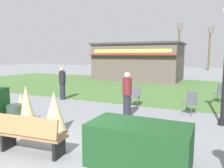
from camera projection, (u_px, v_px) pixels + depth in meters
ground_plane at (58, 158)px, 5.01m from camera, size 80.00×80.00×0.00m
lawn_patch at (165, 88)px, 15.48m from camera, size 36.00×12.00×0.01m
park_bench at (30, 134)px, 5.16m from camera, size 1.74×0.69×0.95m
hedge_right at (139, 145)px, 4.63m from camera, size 2.10×1.10×0.90m
ornamental_grass_behind_left at (21, 109)px, 7.42m from camera, size 0.61×0.61×1.05m
ornamental_grass_behind_right at (27, 107)px, 6.96m from camera, size 0.63×0.63×1.37m
ornamental_grass_behind_center at (54, 112)px, 6.67m from camera, size 0.72×0.72×1.23m
trash_bin at (16, 117)px, 6.97m from camera, size 0.52×0.52×0.77m
food_kiosk at (139, 61)px, 20.75m from camera, size 7.90×5.11×3.38m
cafe_chair_west at (220, 92)px, 10.85m from camera, size 0.61×0.61×0.89m
cafe_chair_east at (191, 101)px, 8.68m from camera, size 0.57×0.57×0.89m
cafe_chair_north at (135, 95)px, 10.02m from camera, size 0.47×0.47×0.89m
person_strolling at (62, 83)px, 11.50m from camera, size 0.34×0.34×1.69m
person_standing at (127, 95)px, 8.20m from camera, size 0.34×0.34×1.69m
parked_car_west_slot at (161, 68)px, 28.33m from camera, size 4.27×2.20×1.20m
tree_left_bg at (179, 49)px, 34.20m from camera, size 0.91×0.96×7.13m
tree_center_bg at (209, 51)px, 32.95m from camera, size 0.91×0.96×6.49m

